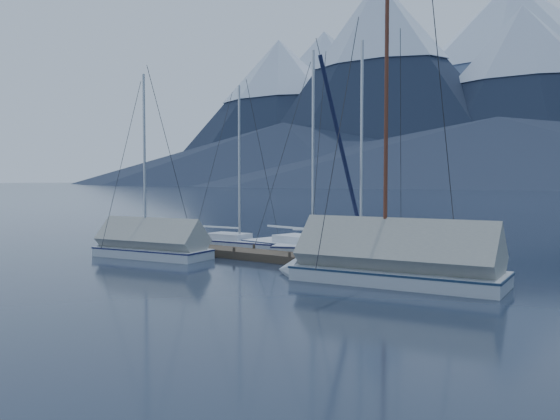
{
  "coord_description": "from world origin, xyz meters",
  "views": [
    {
      "loc": [
        14.97,
        -18.38,
        3.53
      ],
      "look_at": [
        0.0,
        2.0,
        2.2
      ],
      "focal_mm": 38.0,
      "sensor_mm": 36.0,
      "label": 1
    }
  ],
  "objects_px": {
    "sailboat_open_mid": "(322,252)",
    "person": "(437,243)",
    "sailboat_covered_near": "(380,266)",
    "sailboat_covered_far": "(143,247)",
    "sailboat_open_left": "(247,246)",
    "sailboat_open_right": "(373,253)"
  },
  "relations": [
    {
      "from": "sailboat_open_mid",
      "to": "sailboat_covered_near",
      "type": "height_order",
      "value": "sailboat_covered_near"
    },
    {
      "from": "sailboat_open_mid",
      "to": "person",
      "type": "height_order",
      "value": "sailboat_open_mid"
    },
    {
      "from": "sailboat_open_right",
      "to": "sailboat_open_left",
      "type": "bearing_deg",
      "value": -172.87
    },
    {
      "from": "person",
      "to": "sailboat_covered_far",
      "type": "bearing_deg",
      "value": 96.02
    },
    {
      "from": "sailboat_open_mid",
      "to": "person",
      "type": "xyz_separation_m",
      "value": [
        6.41,
        -2.3,
        1.01
      ]
    },
    {
      "from": "sailboat_covered_near",
      "to": "sailboat_covered_far",
      "type": "distance_m",
      "value": 11.63
    },
    {
      "from": "person",
      "to": "sailboat_open_left",
      "type": "bearing_deg",
      "value": 71.12
    },
    {
      "from": "sailboat_covered_far",
      "to": "person",
      "type": "bearing_deg",
      "value": 12.85
    },
    {
      "from": "sailboat_covered_near",
      "to": "person",
      "type": "xyz_separation_m",
      "value": [
        1.04,
        2.46,
        0.66
      ]
    },
    {
      "from": "sailboat_open_mid",
      "to": "sailboat_covered_far",
      "type": "relative_size",
      "value": 1.15
    },
    {
      "from": "sailboat_open_right",
      "to": "sailboat_covered_near",
      "type": "xyz_separation_m",
      "value": [
        3.15,
        -5.61,
        0.34
      ]
    },
    {
      "from": "sailboat_covered_far",
      "to": "sailboat_covered_near",
      "type": "bearing_deg",
      "value": 2.13
    },
    {
      "from": "sailboat_open_left",
      "to": "sailboat_covered_near",
      "type": "xyz_separation_m",
      "value": [
        9.81,
        -4.77,
        0.37
      ]
    },
    {
      "from": "sailboat_open_mid",
      "to": "sailboat_open_right",
      "type": "height_order",
      "value": "sailboat_open_right"
    },
    {
      "from": "person",
      "to": "sailboat_open_right",
      "type": "bearing_deg",
      "value": 46.2
    },
    {
      "from": "sailboat_open_right",
      "to": "person",
      "type": "height_order",
      "value": "sailboat_open_right"
    },
    {
      "from": "sailboat_open_left",
      "to": "sailboat_covered_far",
      "type": "bearing_deg",
      "value": -109.13
    },
    {
      "from": "sailboat_covered_near",
      "to": "sailboat_covered_far",
      "type": "height_order",
      "value": "sailboat_covered_near"
    },
    {
      "from": "sailboat_open_left",
      "to": "sailboat_covered_far",
      "type": "distance_m",
      "value": 5.52
    },
    {
      "from": "sailboat_covered_far",
      "to": "person",
      "type": "relative_size",
      "value": 5.3
    },
    {
      "from": "sailboat_open_right",
      "to": "sailboat_covered_near",
      "type": "height_order",
      "value": "sailboat_open_right"
    },
    {
      "from": "sailboat_open_mid",
      "to": "person",
      "type": "relative_size",
      "value": 6.11
    }
  ]
}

